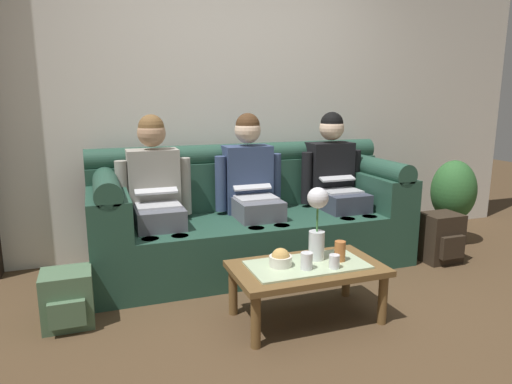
{
  "coord_description": "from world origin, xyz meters",
  "views": [
    {
      "loc": [
        -1.18,
        -2.22,
        1.36
      ],
      "look_at": [
        -0.09,
        0.8,
        0.68
      ],
      "focal_mm": 32.21,
      "sensor_mm": 36.0,
      "label": 1
    }
  ],
  "objects_px": {
    "person_right": "(335,179)",
    "potted_plant": "(453,198)",
    "flower_vase": "(317,219)",
    "cup_far_center": "(334,261)",
    "backpack_right": "(441,238)",
    "person_middle": "(252,185)",
    "snack_bowl": "(281,259)",
    "couch": "(252,220)",
    "backpack_left": "(68,299)",
    "person_left": "(156,192)",
    "coffee_table": "(307,272)",
    "cup_near_right": "(340,251)",
    "cup_near_left": "(307,261)"
  },
  "relations": [
    {
      "from": "cup_near_right",
      "to": "backpack_right",
      "type": "height_order",
      "value": "cup_near_right"
    },
    {
      "from": "couch",
      "to": "flower_vase",
      "type": "relative_size",
      "value": 5.46
    },
    {
      "from": "coffee_table",
      "to": "snack_bowl",
      "type": "distance_m",
      "value": 0.19
    },
    {
      "from": "snack_bowl",
      "to": "backpack_right",
      "type": "relative_size",
      "value": 0.34
    },
    {
      "from": "person_right",
      "to": "backpack_left",
      "type": "relative_size",
      "value": 3.63
    },
    {
      "from": "person_middle",
      "to": "backpack_left",
      "type": "distance_m",
      "value": 1.58
    },
    {
      "from": "backpack_left",
      "to": "backpack_right",
      "type": "relative_size",
      "value": 0.83
    },
    {
      "from": "coffee_table",
      "to": "cup_near_left",
      "type": "height_order",
      "value": "cup_near_left"
    },
    {
      "from": "backpack_right",
      "to": "cup_far_center",
      "type": "bearing_deg",
      "value": -154.46
    },
    {
      "from": "person_left",
      "to": "backpack_left",
      "type": "height_order",
      "value": "person_left"
    },
    {
      "from": "backpack_left",
      "to": "person_middle",
      "type": "bearing_deg",
      "value": 23.77
    },
    {
      "from": "snack_bowl",
      "to": "cup_near_right",
      "type": "height_order",
      "value": "cup_near_right"
    },
    {
      "from": "cup_near_left",
      "to": "backpack_right",
      "type": "relative_size",
      "value": 0.25
    },
    {
      "from": "backpack_right",
      "to": "person_left",
      "type": "bearing_deg",
      "value": 168.0
    },
    {
      "from": "backpack_left",
      "to": "potted_plant",
      "type": "xyz_separation_m",
      "value": [
        3.3,
        0.49,
        0.27
      ]
    },
    {
      "from": "potted_plant",
      "to": "person_left",
      "type": "bearing_deg",
      "value": 177.54
    },
    {
      "from": "flower_vase",
      "to": "couch",
      "type": "bearing_deg",
      "value": 95.3
    },
    {
      "from": "cup_near_left",
      "to": "potted_plant",
      "type": "bearing_deg",
      "value": 26.43
    },
    {
      "from": "couch",
      "to": "cup_far_center",
      "type": "relative_size",
      "value": 30.6
    },
    {
      "from": "cup_near_right",
      "to": "backpack_left",
      "type": "height_order",
      "value": "cup_near_right"
    },
    {
      "from": "person_right",
      "to": "potted_plant",
      "type": "relative_size",
      "value": 1.57
    },
    {
      "from": "person_left",
      "to": "backpack_right",
      "type": "bearing_deg",
      "value": -12.0
    },
    {
      "from": "flower_vase",
      "to": "cup_far_center",
      "type": "bearing_deg",
      "value": -79.93
    },
    {
      "from": "person_right",
      "to": "coffee_table",
      "type": "xyz_separation_m",
      "value": [
        -0.75,
        -1.02,
        -0.35
      ]
    },
    {
      "from": "cup_near_left",
      "to": "potted_plant",
      "type": "relative_size",
      "value": 0.13
    },
    {
      "from": "couch",
      "to": "cup_far_center",
      "type": "bearing_deg",
      "value": -83.97
    },
    {
      "from": "snack_bowl",
      "to": "backpack_left",
      "type": "bearing_deg",
      "value": 162.37
    },
    {
      "from": "coffee_table",
      "to": "backpack_left",
      "type": "relative_size",
      "value": 2.72
    },
    {
      "from": "person_right",
      "to": "snack_bowl",
      "type": "relative_size",
      "value": 8.91
    },
    {
      "from": "person_left",
      "to": "flower_vase",
      "type": "distance_m",
      "value": 1.28
    },
    {
      "from": "couch",
      "to": "cup_near_left",
      "type": "relative_size",
      "value": 24.73
    },
    {
      "from": "couch",
      "to": "potted_plant",
      "type": "xyz_separation_m",
      "value": [
        1.93,
        -0.12,
        0.06
      ]
    },
    {
      "from": "flower_vase",
      "to": "cup_near_right",
      "type": "distance_m",
      "value": 0.24
    },
    {
      "from": "couch",
      "to": "cup_near_right",
      "type": "xyz_separation_m",
      "value": [
        0.21,
        -1.04,
        0.05
      ]
    },
    {
      "from": "person_middle",
      "to": "flower_vase",
      "type": "relative_size",
      "value": 2.68
    },
    {
      "from": "person_middle",
      "to": "backpack_left",
      "type": "xyz_separation_m",
      "value": [
        -1.38,
        -0.61,
        -0.49
      ]
    },
    {
      "from": "couch",
      "to": "person_middle",
      "type": "height_order",
      "value": "person_middle"
    },
    {
      "from": "person_left",
      "to": "cup_far_center",
      "type": "bearing_deg",
      "value": -52.33
    },
    {
      "from": "person_middle",
      "to": "flower_vase",
      "type": "xyz_separation_m",
      "value": [
        0.09,
        -0.96,
        -0.04
      ]
    },
    {
      "from": "person_middle",
      "to": "cup_far_center",
      "type": "xyz_separation_m",
      "value": [
        0.12,
        -1.13,
        -0.26
      ]
    },
    {
      "from": "person_right",
      "to": "cup_far_center",
      "type": "relative_size",
      "value": 15.03
    },
    {
      "from": "backpack_right",
      "to": "potted_plant",
      "type": "height_order",
      "value": "potted_plant"
    },
    {
      "from": "flower_vase",
      "to": "potted_plant",
      "type": "height_order",
      "value": "flower_vase"
    },
    {
      "from": "coffee_table",
      "to": "person_left",
      "type": "bearing_deg",
      "value": 126.58
    },
    {
      "from": "cup_far_center",
      "to": "backpack_right",
      "type": "height_order",
      "value": "cup_far_center"
    },
    {
      "from": "flower_vase",
      "to": "potted_plant",
      "type": "xyz_separation_m",
      "value": [
        1.84,
        0.85,
        -0.18
      ]
    },
    {
      "from": "person_middle",
      "to": "cup_far_center",
      "type": "bearing_deg",
      "value": -83.95
    },
    {
      "from": "coffee_table",
      "to": "cup_near_left",
      "type": "bearing_deg",
      "value": -118.3
    },
    {
      "from": "couch",
      "to": "person_right",
      "type": "xyz_separation_m",
      "value": [
        0.75,
        -0.0,
        0.29
      ]
    },
    {
      "from": "person_left",
      "to": "coffee_table",
      "type": "relative_size",
      "value": 1.34
    }
  ]
}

